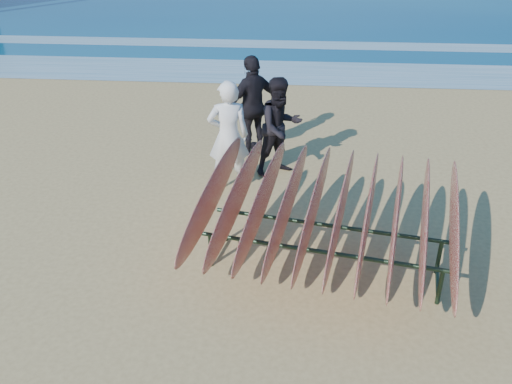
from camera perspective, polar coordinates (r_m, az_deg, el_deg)
ground at (r=7.11m, az=-0.53°, el=-9.83°), size 120.00×120.00×0.00m
foam_near at (r=16.19m, az=2.71°, el=12.50°), size 160.00×160.00×0.00m
foam_far at (r=19.58m, az=3.12°, el=15.26°), size 160.00×160.00×0.00m
surfboard_rack at (r=6.96m, az=7.44°, el=-2.06°), size 3.64×3.32×1.46m
person_white at (r=9.06m, az=-2.92°, el=5.90°), size 0.77×0.58×1.90m
person_dark_a at (r=9.61m, az=2.55°, el=6.86°), size 1.09×1.04×1.78m
person_dark_b at (r=10.45m, az=-0.32°, el=9.08°), size 1.16×1.09×1.92m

